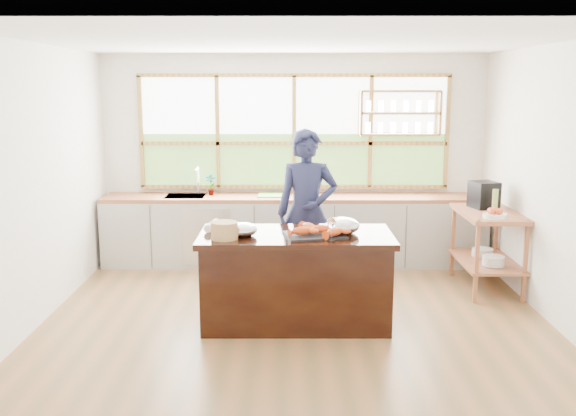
{
  "coord_description": "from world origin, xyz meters",
  "views": [
    {
      "loc": [
        -0.07,
        -6.19,
        2.3
      ],
      "look_at": [
        -0.08,
        0.15,
        1.08
      ],
      "focal_mm": 40.0,
      "sensor_mm": 36.0,
      "label": 1
    }
  ],
  "objects_px": {
    "island": "(296,278)",
    "wicker_basket": "(224,230)",
    "cook": "(307,213)",
    "espresso_machine": "(484,195)"
  },
  "relations": [
    {
      "from": "cook",
      "to": "espresso_machine",
      "type": "relative_size",
      "value": 5.98
    },
    {
      "from": "island",
      "to": "wicker_basket",
      "type": "relative_size",
      "value": 7.36
    },
    {
      "from": "wicker_basket",
      "to": "espresso_machine",
      "type": "bearing_deg",
      "value": 28.37
    },
    {
      "from": "espresso_machine",
      "to": "wicker_basket",
      "type": "relative_size",
      "value": 1.22
    },
    {
      "from": "island",
      "to": "cook",
      "type": "xyz_separation_m",
      "value": [
        0.13,
        0.95,
        0.46
      ]
    },
    {
      "from": "cook",
      "to": "wicker_basket",
      "type": "xyz_separation_m",
      "value": [
        -0.8,
        -1.16,
        0.06
      ]
    },
    {
      "from": "espresso_machine",
      "to": "wicker_basket",
      "type": "bearing_deg",
      "value": -167.45
    },
    {
      "from": "cook",
      "to": "wicker_basket",
      "type": "height_order",
      "value": "cook"
    },
    {
      "from": "island",
      "to": "wicker_basket",
      "type": "height_order",
      "value": "wicker_basket"
    },
    {
      "from": "cook",
      "to": "wicker_basket",
      "type": "bearing_deg",
      "value": -122.68
    }
  ]
}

